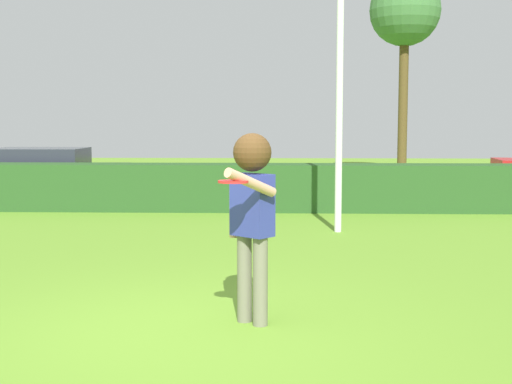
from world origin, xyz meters
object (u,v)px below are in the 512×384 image
object	(u,v)px
frisbee	(233,182)
parked_car_black	(39,171)
lamppost	(340,60)
maple_tree	(405,14)
person	(252,201)

from	to	relation	value
frisbee	parked_car_black	bearing A→B (deg)	116.78
parked_car_black	lamppost	bearing A→B (deg)	-35.34
frisbee	maple_tree	bearing A→B (deg)	75.95
person	maple_tree	size ratio (longest dim) A/B	0.26
person	lamppost	bearing A→B (deg)	77.18
frisbee	maple_tree	xyz separation A→B (m)	(4.67, 18.67, 4.20)
frisbee	parked_car_black	distance (m)	12.23
parked_car_black	person	bearing A→B (deg)	-61.66
lamppost	frisbee	bearing A→B (deg)	-103.19
person	frisbee	world-z (taller)	person
person	lamppost	world-z (taller)	lamppost
lamppost	person	bearing A→B (deg)	-102.82
lamppost	maple_tree	world-z (taller)	maple_tree
lamppost	maple_tree	distance (m)	13.35
person	maple_tree	xyz separation A→B (m)	(4.53, 18.23, 4.42)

